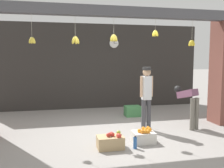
{
  "coord_description": "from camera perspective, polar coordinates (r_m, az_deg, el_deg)",
  "views": [
    {
      "loc": [
        -1.37,
        -5.69,
        1.8
      ],
      "look_at": [
        0.0,
        0.46,
        1.14
      ],
      "focal_mm": 40.0,
      "sensor_mm": 36.0,
      "label": 1
    }
  ],
  "objects": [
    {
      "name": "ground_plane",
      "position": [
        6.12,
        0.96,
        -11.1
      ],
      "size": [
        60.0,
        60.0,
        0.0
      ],
      "primitive_type": "plane",
      "color": "gray"
    },
    {
      "name": "shop_back_wall",
      "position": [
        8.95,
        -3.75,
        4.04
      ],
      "size": [
        7.67,
        0.12,
        2.99
      ],
      "primitive_type": "cube",
      "color": "#2D2B28",
      "rests_on": "ground_plane"
    },
    {
      "name": "storefront_awning",
      "position": [
        6.06,
        0.76,
        15.89
      ],
      "size": [
        5.77,
        0.27,
        0.91
      ],
      "color": "#4C4C51"
    },
    {
      "name": "shopkeeper",
      "position": [
        6.2,
        7.88,
        -2.24
      ],
      "size": [
        0.34,
        0.27,
        1.58
      ],
      "rotation": [
        0.0,
        0.0,
        3.25
      ],
      "color": "#424247",
      "rests_on": "ground_plane"
    },
    {
      "name": "worker_stooping",
      "position": [
        6.7,
        17.08,
        -3.73
      ],
      "size": [
        0.37,
        0.8,
        1.05
      ],
      "rotation": [
        0.0,
        0.0,
        0.23
      ],
      "color": "#6B665B",
      "rests_on": "ground_plane"
    },
    {
      "name": "fruit_crate_oranges",
      "position": [
        5.47,
        7.21,
        -11.78
      ],
      "size": [
        0.45,
        0.39,
        0.31
      ],
      "color": "silver",
      "rests_on": "ground_plane"
    },
    {
      "name": "fruit_crate_apples",
      "position": [
        5.1,
        -0.32,
        -13.03
      ],
      "size": [
        0.52,
        0.35,
        0.33
      ],
      "color": "tan",
      "rests_on": "ground_plane"
    },
    {
      "name": "produce_box_green",
      "position": [
        7.8,
        4.75,
        -6.17
      ],
      "size": [
        0.48,
        0.36,
        0.32
      ],
      "primitive_type": "cube",
      "color": "#42844C",
      "rests_on": "ground_plane"
    },
    {
      "name": "water_bottle",
      "position": [
        5.11,
        5.3,
        -13.23
      ],
      "size": [
        0.07,
        0.07,
        0.25
      ],
      "color": "#2D60AD",
      "rests_on": "ground_plane"
    },
    {
      "name": "wall_clock",
      "position": [
        9.01,
        0.46,
        9.3
      ],
      "size": [
        0.35,
        0.03,
        0.35
      ],
      "color": "black"
    }
  ]
}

